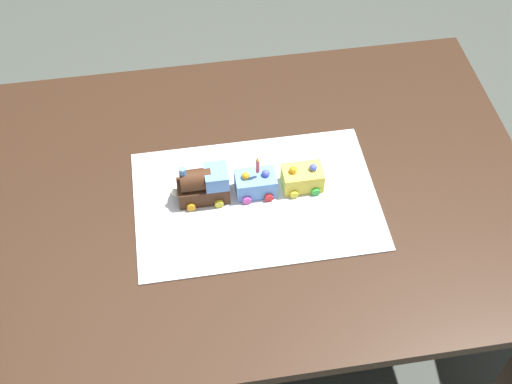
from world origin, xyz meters
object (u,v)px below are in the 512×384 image
cake_locomotive (203,185)px  cake_car_flatbed_lemon (302,178)px  cake_car_gondola_sky_blue (256,183)px  birthday_candle (259,165)px  dining_table (257,215)px

cake_locomotive → cake_car_flatbed_lemon: size_ratio=1.40×
cake_car_gondola_sky_blue → cake_locomotive: bearing=180.0°
cake_locomotive → birthday_candle: (0.14, 0.00, 0.05)m
cake_locomotive → cake_car_flatbed_lemon: (0.25, -0.00, -0.02)m
birthday_candle → cake_car_flatbed_lemon: bearing=-0.0°
dining_table → cake_locomotive: (-0.13, -0.01, 0.16)m
cake_locomotive → dining_table: bearing=3.2°
dining_table → cake_car_gondola_sky_blue: size_ratio=14.00×
cake_car_gondola_sky_blue → birthday_candle: bearing=0.0°
dining_table → cake_locomotive: bearing=-176.8°
cake_car_flatbed_lemon → cake_car_gondola_sky_blue: bearing=180.0°
cake_locomotive → cake_car_gondola_sky_blue: size_ratio=1.40×
cake_locomotive → birthday_candle: birthday_candle is taller
dining_table → cake_car_flatbed_lemon: bearing=-3.8°
dining_table → birthday_candle: (0.00, -0.01, 0.21)m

